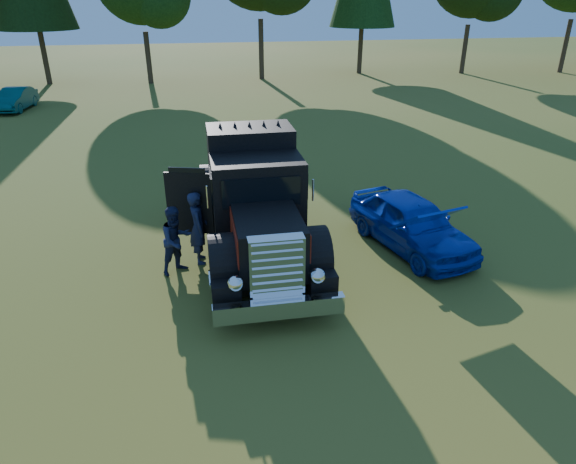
{
  "coord_description": "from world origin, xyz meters",
  "views": [
    {
      "loc": [
        -1.24,
        -9.04,
        5.98
      ],
      "look_at": [
        0.69,
        1.41,
        0.96
      ],
      "focal_mm": 32.0,
      "sensor_mm": 36.0,
      "label": 1
    }
  ],
  "objects_px": {
    "spectator_far": "(176,240)",
    "diamond_t_truck": "(256,207)",
    "hotrod_coupe": "(412,223)",
    "distant_teal_car": "(15,99)",
    "spectator_near": "(198,228)"
  },
  "relations": [
    {
      "from": "diamond_t_truck",
      "to": "hotrod_coupe",
      "type": "distance_m",
      "value": 3.95
    },
    {
      "from": "hotrod_coupe",
      "to": "distant_teal_car",
      "type": "distance_m",
      "value": 24.54
    },
    {
      "from": "spectator_far",
      "to": "distant_teal_car",
      "type": "relative_size",
      "value": 0.46
    },
    {
      "from": "spectator_far",
      "to": "hotrod_coupe",
      "type": "bearing_deg",
      "value": -33.26
    },
    {
      "from": "diamond_t_truck",
      "to": "spectator_far",
      "type": "height_order",
      "value": "diamond_t_truck"
    },
    {
      "from": "spectator_near",
      "to": "distant_teal_car",
      "type": "distance_m",
      "value": 21.6
    },
    {
      "from": "diamond_t_truck",
      "to": "spectator_far",
      "type": "distance_m",
      "value": 2.03
    },
    {
      "from": "diamond_t_truck",
      "to": "spectator_far",
      "type": "relative_size",
      "value": 4.4
    },
    {
      "from": "spectator_far",
      "to": "diamond_t_truck",
      "type": "bearing_deg",
      "value": -19.53
    },
    {
      "from": "distant_teal_car",
      "to": "hotrod_coupe",
      "type": "bearing_deg",
      "value": -47.02
    },
    {
      "from": "spectator_far",
      "to": "distant_teal_car",
      "type": "bearing_deg",
      "value": 78.78
    },
    {
      "from": "hotrod_coupe",
      "to": "spectator_far",
      "type": "xyz_separation_m",
      "value": [
        -5.8,
        -0.21,
        0.14
      ]
    },
    {
      "from": "diamond_t_truck",
      "to": "hotrod_coupe",
      "type": "bearing_deg",
      "value": -4.81
    },
    {
      "from": "diamond_t_truck",
      "to": "spectator_far",
      "type": "bearing_deg",
      "value": -164.19
    },
    {
      "from": "spectator_far",
      "to": "distant_teal_car",
      "type": "height_order",
      "value": "spectator_far"
    }
  ]
}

